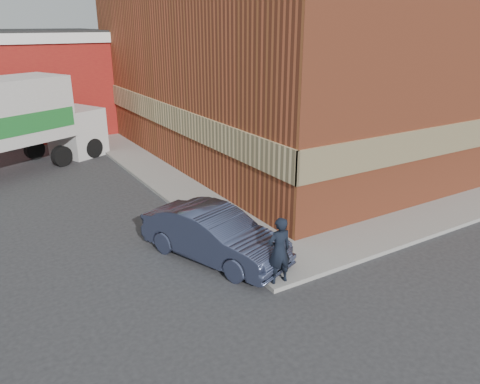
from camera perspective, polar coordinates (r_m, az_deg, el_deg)
ground at (r=12.81m, az=1.28°, el=-8.02°), size 90.00×90.00×0.00m
brick_building at (r=23.61m, az=7.14°, el=16.67°), size 14.25×18.25×9.36m
sidewalk_south at (r=17.19m, az=24.57°, el=-2.15°), size 16.00×1.80×0.12m
sidewalk_west at (r=20.56m, az=-11.00°, el=2.82°), size 1.80×18.00×0.12m
man at (r=11.14m, az=4.80°, el=-7.11°), size 0.64×0.45×1.67m
sedan at (r=12.50m, az=-3.15°, el=-5.21°), size 2.88×4.48×1.39m
box_truck at (r=21.78m, az=-26.17°, el=8.02°), size 8.12×5.34×3.88m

